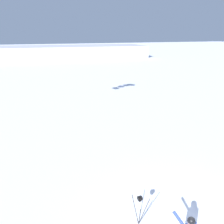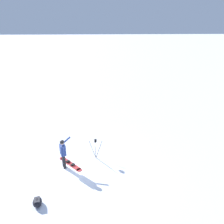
% 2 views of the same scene
% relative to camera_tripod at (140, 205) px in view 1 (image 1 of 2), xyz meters
% --- Properties ---
extents(camera_tripod, '(0.76, 0.56, 1.22)m').
position_rel_camera_tripod_xyz_m(camera_tripod, '(0.00, 0.00, 0.00)').
color(camera_tripod, '#262628').
rests_on(camera_tripod, ground_plane).
extents(distant_ridge, '(17.14, 47.86, 3.24)m').
position_rel_camera_tripod_xyz_m(distant_ridge, '(-59.35, 5.77, 0.74)').
color(distant_ridge, '#ABAFC9').
rests_on(distant_ridge, ground_plane).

